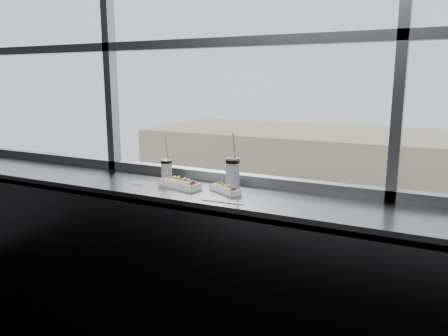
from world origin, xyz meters
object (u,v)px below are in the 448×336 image
at_px(hotdog_tray_right, 225,189).
at_px(car_far_a, 251,247).
at_px(tree_center, 431,229).
at_px(pedestrian_a, 308,241).
at_px(pedestrian_b, 425,261).
at_px(soda_cup_right, 233,171).
at_px(loose_straw, 222,202).
at_px(car_far_b, 433,284).
at_px(hotdog_tray_left, 180,183).
at_px(soda_cup_left, 167,169).
at_px(tree_left, 288,207).
at_px(wrapper, 136,183).
at_px(car_near_b, 230,309).

height_order(hotdog_tray_right, car_far_a, hotdog_tray_right).
xyz_separation_m(hotdog_tray_right, tree_center, (0.96, 28.27, -9.08)).
xyz_separation_m(pedestrian_a, pedestrian_b, (7.97, -0.58, 0.21)).
bearing_deg(car_far_a, pedestrian_b, -72.05).
bearing_deg(soda_cup_right, tree_center, 88.01).
bearing_deg(loose_straw, pedestrian_a, 100.21).
bearing_deg(pedestrian_b, soda_cup_right, 178.17).
height_order(soda_cup_right, car_far_b, soda_cup_right).
relative_size(hotdog_tray_left, soda_cup_left, 1.05).
height_order(pedestrian_a, tree_left, tree_left).
height_order(car_far_b, tree_center, tree_center).
distance_m(hotdog_tray_right, tree_center, 29.71).
relative_size(loose_straw, tree_center, 0.05).
height_order(wrapper, tree_left, wrapper).
bearing_deg(soda_cup_left, pedestrian_a, 103.47).
height_order(car_far_a, tree_center, tree_center).
xyz_separation_m(hotdog_tray_left, soda_cup_left, (-0.17, 0.10, 0.06)).
xyz_separation_m(wrapper, car_far_a, (-9.57, 24.35, -10.92)).
height_order(loose_straw, car_near_b, loose_straw).
bearing_deg(pedestrian_a, car_far_a, -130.48).
xyz_separation_m(loose_straw, tree_center, (0.87, 28.48, -9.06)).
bearing_deg(hotdog_tray_right, hotdog_tray_left, -147.46).
relative_size(car_far_a, tree_center, 1.52).
bearing_deg(hotdog_tray_right, soda_cup_left, -161.68).
bearing_deg(hotdog_tray_right, pedestrian_a, 131.81).
relative_size(soda_cup_right, tree_left, 0.07).
height_order(hotdog_tray_right, car_far_b, hotdog_tray_right).
height_order(soda_cup_left, wrapper, soda_cup_left).
bearing_deg(tree_left, wrapper, -73.80).
relative_size(wrapper, car_near_b, 0.02).
xyz_separation_m(car_near_b, pedestrian_b, (8.77, 11.00, 0.11)).
bearing_deg(tree_left, pedestrian_a, -13.84).
bearing_deg(pedestrian_b, hotdog_tray_left, 177.58).
distance_m(soda_cup_right, car_far_b, 26.63).
bearing_deg(hotdog_tray_left, tree_left, 118.74).
xyz_separation_m(hotdog_tray_right, pedestrian_b, (0.85, 27.27, -10.95)).
distance_m(car_far_a, pedestrian_a, 4.71).
bearing_deg(soda_cup_left, wrapper, -130.35).
height_order(hotdog_tray_right, soda_cup_left, soda_cup_left).
bearing_deg(wrapper, hotdog_tray_left, 10.02).
relative_size(hotdog_tray_left, tree_left, 0.06).
relative_size(soda_cup_left, tree_left, 0.06).
height_order(wrapper, pedestrian_b, wrapper).
bearing_deg(tree_center, car_far_a, -160.24).
xyz_separation_m(loose_straw, wrapper, (-0.69, 0.13, 0.01)).
distance_m(hotdog_tray_right, loose_straw, 0.23).
height_order(soda_cup_right, tree_left, soda_cup_right).
distance_m(car_far_a, car_far_b, 11.57).
bearing_deg(soda_cup_right, pedestrian_b, 88.17).
distance_m(wrapper, pedestrian_b, 29.49).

